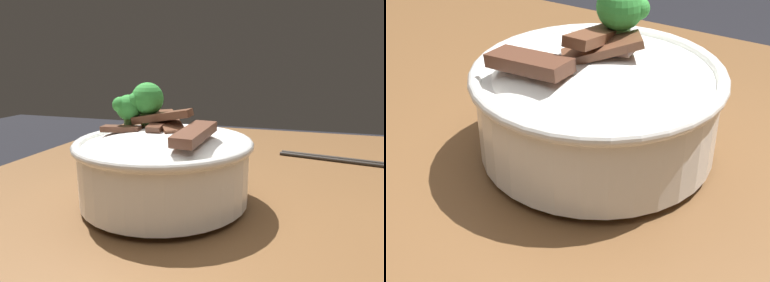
{
  "view_description": "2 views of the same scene",
  "coord_description": "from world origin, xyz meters",
  "views": [
    {
      "loc": [
        -0.28,
        -0.07,
        1.0
      ],
      "look_at": [
        0.15,
        0.07,
        0.89
      ],
      "focal_mm": 33.04,
      "sensor_mm": 36.0,
      "label": 1
    },
    {
      "loc": [
        0.35,
        -0.3,
        1.11
      ],
      "look_at": [
        0.12,
        0.08,
        0.83
      ],
      "focal_mm": 53.11,
      "sensor_mm": 36.0,
      "label": 2
    }
  ],
  "objects": [
    {
      "name": "rice_bowl",
      "position": [
        0.13,
        0.1,
        0.87
      ],
      "size": [
        0.23,
        0.23,
        0.16
      ],
      "color": "white",
      "rests_on": "dining_table"
    },
    {
      "name": "chopsticks_pair",
      "position": [
        0.42,
        -0.14,
        0.81
      ],
      "size": [
        0.06,
        0.23,
        0.01
      ],
      "color": "#28231E",
      "rests_on": "dining_table"
    }
  ]
}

